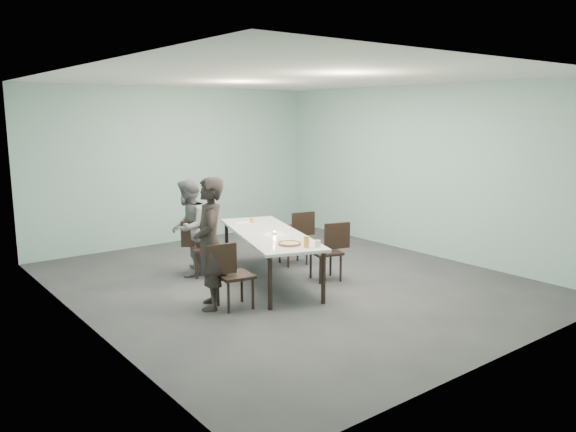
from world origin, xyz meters
TOP-DOWN VIEW (x-y plane):
  - ground at (0.00, 0.00)m, footprint 7.00×7.00m
  - room_shell at (0.00, 0.00)m, footprint 6.02×7.02m
  - table at (-0.22, 0.17)m, footprint 1.68×2.75m
  - chair_near_left at (-1.35, -0.51)m, footprint 0.64×0.48m
  - chair_far_left at (-0.88, 1.03)m, footprint 0.64×0.58m
  - chair_near_right at (0.57, -0.33)m, footprint 0.65×0.52m
  - chair_far_right at (0.75, 0.71)m, footprint 0.65×0.50m
  - diner_near at (-1.51, -0.31)m, footprint 0.66×0.74m
  - diner_far at (-1.00, 1.23)m, footprint 0.91×0.93m
  - pizza at (-0.49, -0.67)m, footprint 0.34×0.34m
  - side_plate at (-0.34, -0.37)m, footprint 0.18×0.18m
  - beer_glass at (-0.39, -0.90)m, footprint 0.08×0.08m
  - water_tumbler at (-0.26, -0.98)m, footprint 0.08×0.08m
  - tealight at (-0.24, 0.01)m, footprint 0.06×0.06m
  - amber_tumbler at (-0.01, 0.94)m, footprint 0.07×0.07m
  - menu at (-0.09, 1.02)m, footprint 0.35×0.30m

SIDE VIEW (x-z plane):
  - ground at x=0.00m, z-range 0.00..0.00m
  - chair_near_left at x=-1.35m, z-range 0.07..0.94m
  - chair_far_left at x=-0.88m, z-range 0.07..0.94m
  - chair_near_right at x=0.57m, z-range 0.07..0.94m
  - chair_far_right at x=0.75m, z-range 0.07..0.94m
  - table at x=-0.22m, z-range 0.32..1.07m
  - menu at x=-0.09m, z-range 0.75..0.76m
  - side_plate at x=-0.34m, z-range 0.75..0.76m
  - diner_far at x=-1.00m, z-range 0.00..1.51m
  - pizza at x=-0.49m, z-range 0.75..0.79m
  - tealight at x=-0.24m, z-range 0.75..0.79m
  - amber_tumbler at x=-0.01m, z-range 0.75..0.83m
  - water_tumbler at x=-0.26m, z-range 0.75..0.84m
  - beer_glass at x=-0.39m, z-range 0.75..0.90m
  - diner_near at x=-1.51m, z-range 0.00..1.71m
  - room_shell at x=0.00m, z-range 0.52..3.53m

